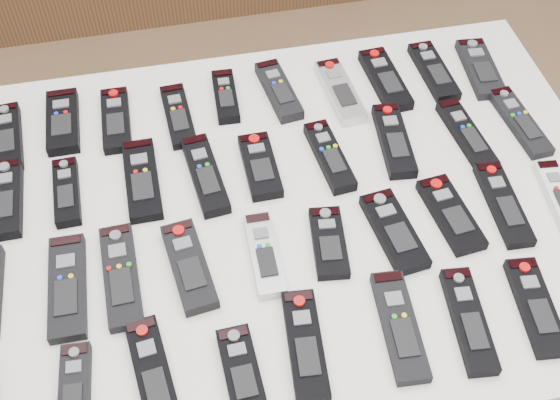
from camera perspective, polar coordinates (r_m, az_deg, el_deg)
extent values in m
plane|color=olive|center=(1.96, -4.55, -14.69)|extent=(4.00, 4.00, 0.00)
cube|color=white|center=(1.29, 0.00, -1.12)|extent=(1.25, 0.88, 0.04)
cylinder|color=beige|center=(1.87, -19.75, -2.20)|extent=(0.04, 0.04, 0.74)
cylinder|color=beige|center=(1.96, 14.09, 3.07)|extent=(0.04, 0.04, 0.74)
cube|color=black|center=(1.47, -21.29, 4.78)|extent=(0.06, 0.17, 0.02)
cube|color=black|center=(1.47, -17.24, 6.12)|extent=(0.06, 0.17, 0.02)
cube|color=black|center=(1.45, -13.19, 6.35)|extent=(0.06, 0.17, 0.02)
cube|color=black|center=(1.44, -8.28, 6.79)|extent=(0.06, 0.17, 0.02)
cube|color=black|center=(1.46, -4.44, 8.40)|extent=(0.05, 0.15, 0.02)
cube|color=black|center=(1.47, -0.10, 8.89)|extent=(0.07, 0.18, 0.02)
cube|color=#B7B7BC|center=(1.47, 4.90, 8.77)|extent=(0.07, 0.19, 0.02)
cube|color=black|center=(1.51, 8.54, 9.66)|extent=(0.07, 0.19, 0.02)
cube|color=black|center=(1.56, 12.38, 10.18)|extent=(0.06, 0.18, 0.02)
cube|color=black|center=(1.59, 15.96, 10.24)|extent=(0.08, 0.18, 0.02)
cube|color=black|center=(1.36, -21.43, 0.08)|extent=(0.06, 0.18, 0.02)
cube|color=black|center=(1.34, -16.95, 0.63)|extent=(0.05, 0.15, 0.02)
cube|color=black|center=(1.33, -11.15, 1.63)|extent=(0.06, 0.19, 0.02)
cube|color=black|center=(1.31, -6.10, 2.05)|extent=(0.07, 0.19, 0.02)
cube|color=black|center=(1.32, -1.63, 2.79)|extent=(0.06, 0.16, 0.02)
cube|color=black|center=(1.34, 4.05, 3.56)|extent=(0.06, 0.18, 0.02)
cube|color=black|center=(1.39, 9.24, 4.81)|extent=(0.07, 0.19, 0.02)
cube|color=black|center=(1.43, 14.92, 5.14)|extent=(0.06, 0.19, 0.02)
cube|color=black|center=(1.49, 18.90, 6.04)|extent=(0.06, 0.19, 0.02)
cube|color=black|center=(1.21, -16.89, -6.76)|extent=(0.06, 0.20, 0.02)
cube|color=black|center=(1.20, -12.80, -6.03)|extent=(0.06, 0.20, 0.02)
cube|color=black|center=(1.19, -7.40, -5.34)|extent=(0.08, 0.18, 0.02)
cube|color=#B7B7BC|center=(1.20, -1.26, -4.44)|extent=(0.05, 0.17, 0.02)
cube|color=black|center=(1.22, 3.99, -3.46)|extent=(0.07, 0.15, 0.02)
cube|color=black|center=(1.24, 9.25, -2.51)|extent=(0.08, 0.18, 0.02)
cube|color=black|center=(1.29, 13.70, -1.13)|extent=(0.08, 0.17, 0.02)
cube|color=black|center=(1.33, 17.69, -0.29)|extent=(0.06, 0.19, 0.02)
cube|color=silver|center=(1.37, 21.72, 0.29)|extent=(0.06, 0.16, 0.02)
cube|color=black|center=(1.12, -16.35, -14.64)|extent=(0.05, 0.15, 0.02)
cube|color=black|center=(1.10, -10.22, -13.95)|extent=(0.08, 0.20, 0.02)
cube|color=black|center=(1.09, -3.12, -13.84)|extent=(0.06, 0.15, 0.02)
cube|color=black|center=(1.11, 2.07, -11.69)|extent=(0.07, 0.19, 0.02)
cube|color=black|center=(1.14, 9.69, -10.04)|extent=(0.07, 0.20, 0.02)
cube|color=black|center=(1.17, 15.08, -9.42)|extent=(0.07, 0.19, 0.02)
cube|color=black|center=(1.21, 20.06, -8.13)|extent=(0.07, 0.18, 0.02)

